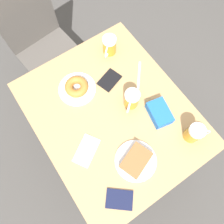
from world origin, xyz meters
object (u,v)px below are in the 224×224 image
at_px(plate_with_donut, 77,88).
at_px(fork, 139,75).
at_px(beer_mug_right, 131,100).
at_px(blue_pouch, 159,113).
at_px(passport_near_edge, 109,80).
at_px(chair, 39,38).
at_px(beer_mug_center, 195,133).
at_px(passport_far_edge, 119,199).
at_px(plate_with_cake, 136,160).
at_px(beer_mug_left, 109,46).
at_px(napkin_folded, 86,151).

relative_size(plate_with_donut, fork, 1.46).
xyz_separation_m(beer_mug_right, blue_pouch, (0.09, -0.14, -0.03)).
bearing_deg(fork, passport_near_edge, 157.20).
height_order(chair, passport_near_edge, chair).
distance_m(beer_mug_center, beer_mug_right, 0.35).
bearing_deg(beer_mug_center, passport_far_edge, -174.94).
bearing_deg(beer_mug_center, passport_near_edge, 108.33).
bearing_deg(passport_far_edge, plate_with_donut, 77.50).
distance_m(chair, fork, 0.80).
relative_size(beer_mug_center, passport_far_edge, 0.74).
height_order(plate_with_cake, passport_far_edge, plate_with_cake).
distance_m(fork, blue_pouch, 0.26).
distance_m(beer_mug_left, beer_mug_right, 0.36).
xyz_separation_m(beer_mug_center, beer_mug_right, (-0.15, 0.32, 0.00)).
relative_size(plate_with_cake, plate_with_donut, 1.00).
xyz_separation_m(beer_mug_left, passport_near_edge, (-0.11, -0.16, -0.05)).
relative_size(fork, passport_far_edge, 0.93).
bearing_deg(blue_pouch, beer_mug_left, 89.23).
bearing_deg(beer_mug_right, chair, 102.86).
relative_size(plate_with_donut, beer_mug_center, 1.83).
bearing_deg(passport_near_edge, beer_mug_right, -85.25).
distance_m(chair, blue_pouch, 1.02).
relative_size(napkin_folded, fork, 1.24).
xyz_separation_m(plate_with_donut, beer_mug_right, (0.19, -0.24, 0.04)).
xyz_separation_m(beer_mug_right, passport_far_edge, (-0.33, -0.36, -0.05)).
distance_m(beer_mug_right, blue_pouch, 0.16).
bearing_deg(beer_mug_center, beer_mug_left, 95.12).
xyz_separation_m(plate_with_cake, blue_pouch, (0.25, 0.13, 0.01)).
height_order(beer_mug_left, beer_mug_right, same).
distance_m(plate_with_cake, napkin_folded, 0.25).
relative_size(beer_mug_center, fork, 0.80).
distance_m(beer_mug_left, napkin_folded, 0.60).
bearing_deg(chair, beer_mug_right, -83.85).
bearing_deg(beer_mug_left, plate_with_donut, -159.77).
relative_size(chair, fork, 6.39).
relative_size(plate_with_cake, passport_far_edge, 1.35).
distance_m(plate_with_donut, napkin_folded, 0.35).
height_order(chair, passport_far_edge, chair).
height_order(chair, plate_with_cake, chair).
relative_size(plate_with_donut, napkin_folded, 1.18).
distance_m(chair, passport_far_edge, 1.21).
bearing_deg(plate_with_donut, beer_mug_right, -50.68).
distance_m(plate_with_donut, blue_pouch, 0.47).
bearing_deg(fork, beer_mug_left, 102.72).
distance_m(chair, napkin_folded, 0.93).
height_order(beer_mug_center, passport_far_edge, beer_mug_center).
bearing_deg(plate_with_cake, beer_mug_left, 67.40).
distance_m(beer_mug_left, beer_mug_center, 0.67).
bearing_deg(beer_mug_center, chair, 106.54).
xyz_separation_m(chair, beer_mug_right, (0.19, -0.82, 0.23)).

